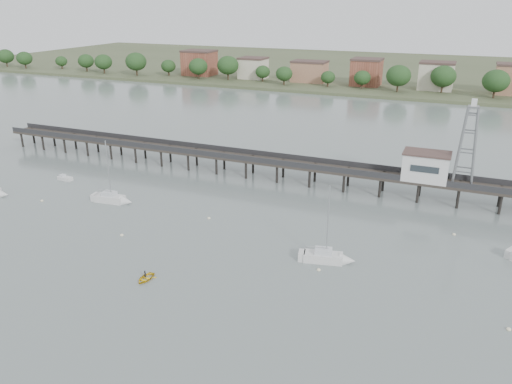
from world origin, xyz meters
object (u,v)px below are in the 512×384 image
at_px(sailboat_c, 331,258).
at_px(sailboat_b, 115,199).
at_px(white_tender, 65,178).
at_px(lattice_tower, 467,147).
at_px(pier, 296,165).
at_px(yellow_dinghy, 146,280).

bearing_deg(sailboat_c, sailboat_b, 159.13).
height_order(sailboat_c, white_tender, sailboat_c).
bearing_deg(lattice_tower, pier, -180.00).
distance_m(lattice_tower, yellow_dinghy, 59.51).
distance_m(pier, yellow_dinghy, 45.10).
xyz_separation_m(sailboat_b, white_tender, (-17.56, 6.12, -0.26)).
bearing_deg(lattice_tower, yellow_dinghy, -130.48).
bearing_deg(pier, sailboat_b, -139.22).
height_order(pier, lattice_tower, lattice_tower).
xyz_separation_m(sailboat_c, white_tender, (-60.32, 12.57, -0.26)).
bearing_deg(white_tender, pier, 25.42).
height_order(lattice_tower, yellow_dinghy, lattice_tower).
bearing_deg(pier, yellow_dinghy, -98.26).
height_order(pier, sailboat_c, sailboat_c).
xyz_separation_m(pier, sailboat_b, (-27.41, -23.64, -3.15)).
bearing_deg(lattice_tower, sailboat_b, -158.13).
relative_size(white_tender, yellow_dinghy, 1.08).
relative_size(pier, yellow_dinghy, 49.24).
bearing_deg(pier, white_tender, -158.71).
distance_m(sailboat_b, sailboat_c, 43.24).
distance_m(white_tender, yellow_dinghy, 47.01).
bearing_deg(yellow_dinghy, pier, 84.62).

